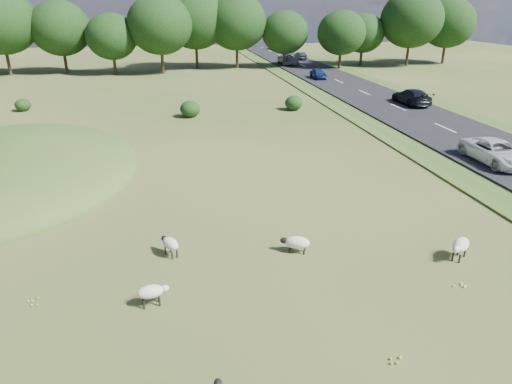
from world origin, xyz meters
TOP-DOWN VIEW (x-y plane):
  - ground at (0.00, 20.00)m, footprint 160.00×160.00m
  - mound at (-12.00, 12.00)m, footprint 16.00×20.00m
  - road at (20.00, 30.00)m, footprint 8.00×150.00m
  - treeline at (-1.06, 55.44)m, footprint 96.28×14.66m
  - shrubs at (0.23, 26.43)m, footprint 27.06×7.24m
  - sheep_1 at (-2.99, -2.91)m, footprint 1.13×0.60m
  - sheep_2 at (2.84, -0.37)m, footprint 1.30×0.90m
  - sheep_3 at (9.14, -2.19)m, footprint 1.24×1.09m
  - sheep_4 at (-2.29, 0.36)m, footprint 0.88×1.14m
  - car_1 at (18.10, 57.99)m, footprint 2.56×5.55m
  - car_2 at (18.10, 42.72)m, footprint 1.52×3.77m
  - car_3 at (21.90, 25.09)m, footprint 2.10×5.18m
  - car_4 at (21.90, 64.08)m, footprint 1.32×3.78m
  - car_5 at (21.90, 83.29)m, footprint 2.09×5.15m
  - car_7 at (18.10, 7.57)m, footprint 2.36×5.12m

SIDE VIEW (x-z plane):
  - ground at x=0.00m, z-range 0.00..0.00m
  - mound at x=-12.00m, z-range -2.00..2.00m
  - road at x=20.00m, z-range 0.00..0.25m
  - sheep_2 at x=2.84m, z-range 0.09..0.81m
  - sheep_1 at x=-2.99m, z-range 0.16..0.95m
  - sheep_4 at x=-2.29m, z-range 0.16..0.97m
  - sheep_3 at x=9.14m, z-range 0.18..1.10m
  - shrubs at x=0.23m, z-range -0.05..1.43m
  - car_4 at x=21.90m, z-range 0.25..1.49m
  - car_2 at x=18.10m, z-range 0.25..1.54m
  - car_7 at x=18.10m, z-range 0.25..1.67m
  - car_5 at x=21.90m, z-range 0.25..1.75m
  - car_3 at x=21.90m, z-range 0.25..1.75m
  - car_1 at x=18.10m, z-range 0.25..1.79m
  - treeline at x=-1.06m, z-range 0.72..12.41m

